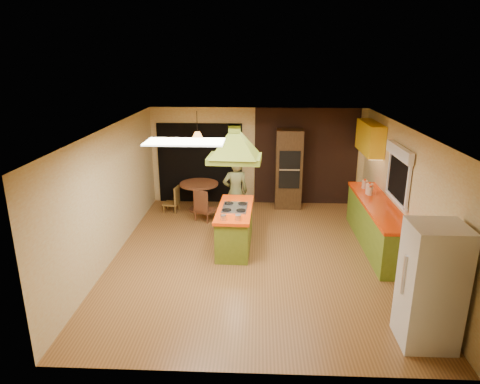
{
  "coord_description": "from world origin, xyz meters",
  "views": [
    {
      "loc": [
        0.03,
        -7.59,
        3.74
      ],
      "look_at": [
        -0.33,
        0.5,
        1.15
      ],
      "focal_mm": 32.0,
      "sensor_mm": 36.0,
      "label": 1
    }
  ],
  "objects_px": {
    "refrigerator": "(431,286)",
    "man": "(236,192)",
    "dining_table": "(199,191)",
    "kitchen_island": "(235,227)",
    "canister_large": "(369,189)",
    "wall_oven": "(289,169)"
  },
  "relations": [
    {
      "from": "wall_oven",
      "to": "canister_large",
      "type": "height_order",
      "value": "wall_oven"
    },
    {
      "from": "kitchen_island",
      "to": "dining_table",
      "type": "bearing_deg",
      "value": 117.35
    },
    {
      "from": "refrigerator",
      "to": "wall_oven",
      "type": "bearing_deg",
      "value": 105.46
    },
    {
      "from": "kitchen_island",
      "to": "refrigerator",
      "type": "relative_size",
      "value": 1.0
    },
    {
      "from": "man",
      "to": "canister_large",
      "type": "distance_m",
      "value": 2.92
    },
    {
      "from": "wall_oven",
      "to": "refrigerator",
      "type": "bearing_deg",
      "value": -73.25
    },
    {
      "from": "refrigerator",
      "to": "canister_large",
      "type": "relative_size",
      "value": 7.65
    },
    {
      "from": "dining_table",
      "to": "canister_large",
      "type": "bearing_deg",
      "value": -18.84
    },
    {
      "from": "kitchen_island",
      "to": "man",
      "type": "bearing_deg",
      "value": 94.31
    },
    {
      "from": "refrigerator",
      "to": "dining_table",
      "type": "bearing_deg",
      "value": 126.61
    },
    {
      "from": "refrigerator",
      "to": "dining_table",
      "type": "xyz_separation_m",
      "value": [
        -3.76,
        5.05,
        -0.35
      ]
    },
    {
      "from": "man",
      "to": "dining_table",
      "type": "relative_size",
      "value": 1.66
    },
    {
      "from": "refrigerator",
      "to": "wall_oven",
      "type": "distance_m",
      "value": 5.67
    },
    {
      "from": "man",
      "to": "canister_large",
      "type": "xyz_separation_m",
      "value": [
        2.88,
        -0.37,
        0.24
      ]
    },
    {
      "from": "refrigerator",
      "to": "dining_table",
      "type": "relative_size",
      "value": 1.79
    },
    {
      "from": "kitchen_island",
      "to": "wall_oven",
      "type": "height_order",
      "value": "wall_oven"
    },
    {
      "from": "kitchen_island",
      "to": "refrigerator",
      "type": "xyz_separation_m",
      "value": [
        2.75,
        -2.92,
        0.43
      ]
    },
    {
      "from": "man",
      "to": "canister_large",
      "type": "bearing_deg",
      "value": 158.74
    },
    {
      "from": "man",
      "to": "wall_oven",
      "type": "bearing_deg",
      "value": -147.24
    },
    {
      "from": "wall_oven",
      "to": "man",
      "type": "bearing_deg",
      "value": -132.17
    },
    {
      "from": "kitchen_island",
      "to": "man",
      "type": "distance_m",
      "value": 1.25
    },
    {
      "from": "refrigerator",
      "to": "man",
      "type": "bearing_deg",
      "value": 124.16
    }
  ]
}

